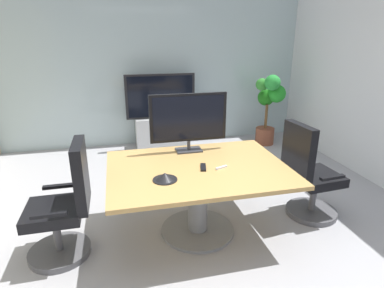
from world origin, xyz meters
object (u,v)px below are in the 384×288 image
at_px(conference_phone, 165,177).
at_px(remote_control, 203,167).
at_px(wall_display_unit, 161,123).
at_px(office_chair_left, 65,211).
at_px(office_chair_right, 308,179).
at_px(conference_table, 198,184).
at_px(potted_plant, 269,104).
at_px(tv_monitor, 188,119).

distance_m(conference_phone, remote_control, 0.44).
height_order(wall_display_unit, conference_phone, wall_display_unit).
bearing_deg(office_chair_left, office_chair_right, 91.40).
relative_size(conference_table, potted_plant, 1.35).
relative_size(tv_monitor, remote_control, 4.94).
distance_m(office_chair_left, potted_plant, 4.04).
height_order(conference_table, potted_plant, potted_plant).
bearing_deg(remote_control, conference_table, 147.50).
distance_m(tv_monitor, remote_control, 0.62).
distance_m(conference_table, potted_plant, 3.09).
bearing_deg(wall_display_unit, conference_phone, -97.34).
xyz_separation_m(conference_table, potted_plant, (1.94, 2.40, 0.20)).
bearing_deg(wall_display_unit, remote_control, -89.42).
bearing_deg(conference_phone, remote_control, 23.62).
distance_m(conference_table, office_chair_left, 1.26).
bearing_deg(office_chair_right, wall_display_unit, 20.33).
bearing_deg(wall_display_unit, office_chair_left, -114.81).
distance_m(conference_table, conference_phone, 0.47).
xyz_separation_m(conference_table, office_chair_right, (1.25, 0.01, -0.09)).
bearing_deg(conference_table, office_chair_left, -176.98).
height_order(office_chair_right, wall_display_unit, wall_display_unit).
height_order(wall_display_unit, potted_plant, wall_display_unit).
distance_m(tv_monitor, wall_display_unit, 2.30).
distance_m(conference_table, office_chair_right, 1.26).
height_order(potted_plant, remote_control, potted_plant).
bearing_deg(office_chair_left, conference_phone, 79.97).
relative_size(conference_table, remote_control, 10.21).
distance_m(office_chair_right, conference_phone, 1.65).
bearing_deg(remote_control, tv_monitor, 106.81).
bearing_deg(office_chair_left, tv_monitor, 112.41).
height_order(office_chair_left, remote_control, office_chair_left).
distance_m(wall_display_unit, potted_plant, 1.97).
height_order(tv_monitor, conference_phone, tv_monitor).
relative_size(office_chair_left, tv_monitor, 1.30).
bearing_deg(conference_table, remote_control, -45.91).
xyz_separation_m(office_chair_left, tv_monitor, (1.26, 0.53, 0.63)).
xyz_separation_m(tv_monitor, remote_control, (0.03, -0.51, -0.35)).
relative_size(conference_table, tv_monitor, 2.07).
height_order(tv_monitor, remote_control, tv_monitor).
bearing_deg(office_chair_right, conference_table, 85.86).
bearing_deg(office_chair_left, remote_control, 90.66).
xyz_separation_m(conference_table, tv_monitor, (0.01, 0.46, 0.55)).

